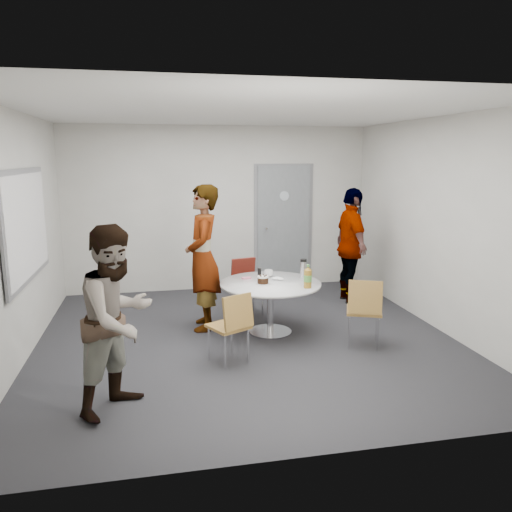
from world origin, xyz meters
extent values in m
plane|color=black|center=(0.00, 0.00, 0.00)|extent=(5.00, 5.00, 0.00)
plane|color=silver|center=(0.00, 0.00, 2.70)|extent=(5.00, 5.00, 0.00)
plane|color=#B5B3AC|center=(0.00, 2.50, 1.35)|extent=(5.00, 0.00, 5.00)
plane|color=#B5B3AC|center=(-2.50, 0.00, 1.35)|extent=(0.00, 5.00, 5.00)
plane|color=#B5B3AC|center=(2.50, 0.00, 1.35)|extent=(0.00, 5.00, 5.00)
plane|color=#B5B3AC|center=(0.00, -2.50, 1.35)|extent=(5.00, 0.00, 5.00)
cube|color=slate|center=(1.10, 2.47, 1.02)|extent=(0.90, 0.05, 2.05)
cube|color=slate|center=(1.10, 2.50, 1.02)|extent=(1.02, 0.04, 2.12)
cylinder|color=#B2BFC6|center=(1.10, 2.44, 1.55)|extent=(0.16, 0.01, 0.16)
cylinder|color=silver|center=(0.78, 2.41, 1.02)|extent=(0.04, 0.14, 0.04)
cube|color=slate|center=(-2.46, 0.20, 1.45)|extent=(0.03, 1.90, 1.25)
cube|color=white|center=(-2.44, 0.20, 1.45)|extent=(0.01, 1.78, 1.13)
cylinder|color=silver|center=(0.33, 0.17, 0.64)|extent=(1.26, 1.26, 0.03)
cylinder|color=silver|center=(0.33, 0.17, 0.32)|extent=(0.09, 0.09, 0.61)
cylinder|color=silver|center=(0.33, 0.17, 0.01)|extent=(0.54, 0.54, 0.02)
cylinder|color=silver|center=(0.22, 0.12, 0.66)|extent=(0.18, 0.18, 0.01)
cylinder|color=black|center=(0.22, 0.12, 0.70)|extent=(0.14, 0.14, 0.07)
cylinder|color=white|center=(0.22, 0.12, 0.75)|extent=(0.14, 0.14, 0.02)
cylinder|color=olive|center=(0.71, -0.17, 0.77)|extent=(0.09, 0.09, 0.22)
cylinder|color=#51993D|center=(0.71, -0.17, 0.78)|extent=(0.10, 0.10, 0.08)
cone|color=olive|center=(0.71, -0.17, 0.90)|extent=(0.09, 0.09, 0.05)
cylinder|color=#559644|center=(0.71, -0.17, 0.93)|extent=(0.04, 0.04, 0.02)
imported|color=white|center=(0.38, 0.47, 0.70)|extent=(0.15, 0.15, 0.09)
cylinder|color=black|center=(0.26, 0.52, 0.71)|extent=(0.05, 0.05, 0.11)
cylinder|color=silver|center=(0.81, 0.34, 0.76)|extent=(0.08, 0.08, 0.21)
cylinder|color=black|center=(0.81, 0.34, 0.89)|extent=(0.08, 0.08, 0.03)
cube|color=#D66B86|center=(0.07, 0.42, 0.67)|extent=(0.13, 0.08, 0.02)
ellipsoid|color=white|center=(0.45, 0.28, 0.67)|extent=(0.17, 0.17, 0.03)
cube|color=brown|center=(-0.32, -0.63, 0.40)|extent=(0.51, 0.51, 0.03)
cube|color=brown|center=(-0.24, -0.79, 0.61)|extent=(0.36, 0.24, 0.36)
cylinder|color=silver|center=(-0.26, -0.43, 0.20)|extent=(0.02, 0.02, 0.40)
cylinder|color=silver|center=(-0.53, -0.57, 0.20)|extent=(0.02, 0.02, 0.40)
cylinder|color=silver|center=(-0.12, -0.70, 0.20)|extent=(0.02, 0.02, 0.40)
cylinder|color=silver|center=(-0.39, -0.84, 0.20)|extent=(0.02, 0.02, 0.40)
cube|color=brown|center=(1.31, -0.47, 0.43)|extent=(0.52, 0.52, 0.03)
cube|color=brown|center=(1.24, -0.64, 0.64)|extent=(0.38, 0.22, 0.38)
cylinder|color=silver|center=(1.52, -0.38, 0.21)|extent=(0.02, 0.02, 0.43)
cylinder|color=silver|center=(1.22, -0.26, 0.21)|extent=(0.02, 0.02, 0.43)
cylinder|color=silver|center=(1.40, -0.67, 0.21)|extent=(0.02, 0.02, 0.43)
cylinder|color=silver|center=(1.10, -0.55, 0.21)|extent=(0.02, 0.02, 0.43)
cube|color=#5D1B12|center=(0.20, 0.96, 0.40)|extent=(0.45, 0.45, 0.03)
cube|color=#5D1B12|center=(0.16, 1.13, 0.61)|extent=(0.37, 0.16, 0.36)
cylinder|color=silver|center=(0.08, 0.78, 0.20)|extent=(0.02, 0.02, 0.40)
cylinder|color=silver|center=(0.38, 0.84, 0.20)|extent=(0.02, 0.02, 0.40)
cylinder|color=silver|center=(0.01, 1.07, 0.20)|extent=(0.02, 0.02, 0.40)
cylinder|color=silver|center=(0.31, 1.14, 0.20)|extent=(0.02, 0.02, 0.40)
imported|color=#A5C6EA|center=(-0.47, 0.53, 0.93)|extent=(0.51, 0.72, 1.86)
imported|color=white|center=(-1.41, -1.44, 0.83)|extent=(0.99, 1.02, 1.65)
imported|color=black|center=(1.86, 1.29, 0.87)|extent=(0.46, 1.04, 1.75)
camera|label=1|loc=(-1.06, -5.71, 2.20)|focal=35.00mm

